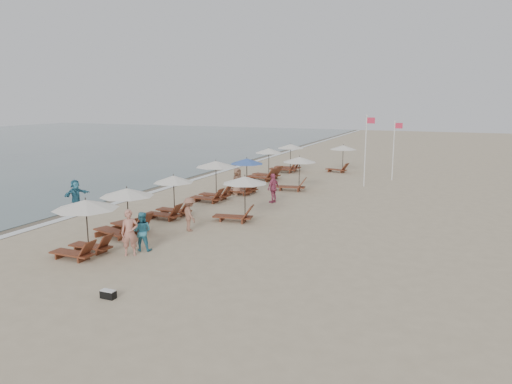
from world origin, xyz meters
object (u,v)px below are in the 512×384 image
at_px(lounger_station_3, 213,180).
at_px(lounger_station_5, 265,166).
at_px(waterline_walker, 76,195).
at_px(lounger_station_1, 123,211).
at_px(inland_station_2, 341,154).
at_px(lounger_station_4, 244,175).
at_px(beachgoer_mid_b, 190,214).
at_px(inland_station_1, 295,170).
at_px(lounger_station_0, 84,224).
at_px(lounger_station_2, 170,197).
at_px(beachgoer_mid_a, 142,231).
at_px(beachgoer_far_b, 237,181).
at_px(flag_pole_near, 366,147).
at_px(lounger_station_6, 287,159).
at_px(duffel_bag, 108,294).
at_px(beachgoer_far_a, 273,188).
at_px(inland_station_0, 240,193).
at_px(beachgoer_near, 130,233).

relative_size(lounger_station_3, lounger_station_5, 0.97).
bearing_deg(waterline_walker, lounger_station_1, -107.25).
bearing_deg(lounger_station_5, inland_station_2, 54.05).
relative_size(lounger_station_4, beachgoer_mid_b, 1.55).
height_order(inland_station_1, beachgoer_mid_b, inland_station_1).
bearing_deg(lounger_station_0, beachgoer_mid_b, 68.64).
bearing_deg(lounger_station_2, lounger_station_0, -86.83).
bearing_deg(beachgoer_mid_a, beachgoer_mid_b, -110.65).
distance_m(beachgoer_far_b, flag_pole_near, 9.31).
xyz_separation_m(lounger_station_0, lounger_station_6, (-0.12, 23.80, -0.23)).
bearing_deg(duffel_bag, lounger_station_5, 99.57).
bearing_deg(beachgoer_far_a, lounger_station_0, 0.53).
bearing_deg(lounger_station_5, inland_station_0, -73.86).
bearing_deg(inland_station_1, inland_station_0, -89.65).
distance_m(lounger_station_1, lounger_station_4, 10.75).
xyz_separation_m(lounger_station_0, beachgoer_far_a, (3.18, 11.88, -0.41)).
height_order(lounger_station_5, inland_station_2, lounger_station_5).
relative_size(lounger_station_0, duffel_bag, 5.44).
height_order(lounger_station_6, inland_station_2, lounger_station_6).
xyz_separation_m(lounger_station_4, lounger_station_5, (-0.78, 5.53, -0.17)).
bearing_deg(lounger_station_6, lounger_station_4, -86.48).
height_order(beachgoer_near, beachgoer_mid_a, beachgoer_near).
bearing_deg(lounger_station_3, lounger_station_0, -88.55).
relative_size(lounger_station_5, duffel_bag, 5.82).
distance_m(duffel_bag, flag_pole_near, 22.57).
relative_size(beachgoer_far_b, flag_pole_near, 0.34).
height_order(lounger_station_2, waterline_walker, lounger_station_2).
relative_size(lounger_station_3, beachgoer_far_b, 1.55).
bearing_deg(inland_station_2, beachgoer_far_b, -107.76).
height_order(lounger_station_1, lounger_station_4, lounger_station_4).
bearing_deg(lounger_station_4, lounger_station_6, 93.52).
height_order(lounger_station_0, beachgoer_mid_a, lounger_station_0).
bearing_deg(inland_station_2, beachgoer_mid_b, -96.18).
distance_m(lounger_station_5, beachgoer_mid_a, 17.90).
bearing_deg(waterline_walker, beachgoer_near, -113.65).
xyz_separation_m(lounger_station_3, duffel_bag, (3.73, -13.84, -1.12)).
height_order(lounger_station_3, lounger_station_4, lounger_station_3).
relative_size(lounger_station_6, beachgoer_near, 1.53).
relative_size(lounger_station_6, waterline_walker, 1.64).
relative_size(beachgoer_mid_a, beachgoer_far_b, 0.93).
bearing_deg(waterline_walker, inland_station_1, -31.29).
xyz_separation_m(inland_station_1, flag_pole_near, (3.95, 3.27, 1.36)).
distance_m(lounger_station_2, lounger_station_3, 4.46).
bearing_deg(beachgoer_far_b, inland_station_2, 8.31).
height_order(lounger_station_3, flag_pole_near, flag_pole_near).
relative_size(lounger_station_5, beachgoer_mid_b, 1.74).
distance_m(lounger_station_1, lounger_station_3, 7.97).
bearing_deg(flag_pole_near, lounger_station_1, -115.14).
xyz_separation_m(lounger_station_3, lounger_station_6, (0.16, 12.83, -0.21)).
relative_size(lounger_station_1, duffel_bag, 5.85).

